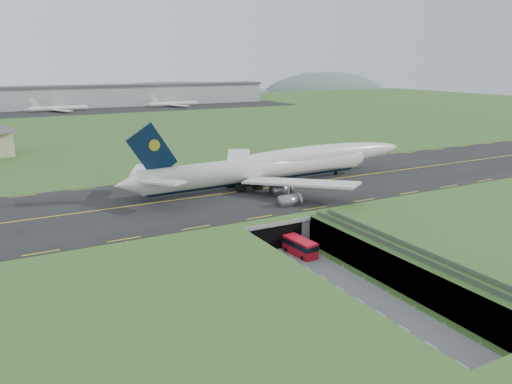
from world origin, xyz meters
TOP-DOWN VIEW (x-y plane):
  - ground at (0.00, 0.00)m, footprint 900.00×900.00m
  - airfield_deck at (0.00, 0.00)m, footprint 800.00×800.00m
  - trench_road at (0.00, -7.50)m, footprint 12.00×75.00m
  - taxiway at (0.00, 33.00)m, footprint 800.00×44.00m
  - tunnel_portal at (0.00, 16.71)m, footprint 17.00×22.30m
  - guideway at (11.00, -19.11)m, footprint 3.00×53.00m
  - jumbo_jet at (17.12, 35.89)m, footprint 86.98×57.22m
  - shuttle_tram at (2.45, 3.20)m, footprint 3.63×8.31m
  - cargo_terminal at (-0.13, 299.41)m, footprint 320.00×67.00m
  - distant_hills at (64.38, 430.00)m, footprint 700.00×91.00m

SIDE VIEW (x-z plane):
  - distant_hills at x=64.38m, z-range -34.00..26.00m
  - ground at x=0.00m, z-range 0.00..0.00m
  - trench_road at x=0.00m, z-range 0.00..0.20m
  - shuttle_tram at x=2.45m, z-range 0.16..3.45m
  - airfield_deck at x=0.00m, z-range 0.00..6.00m
  - tunnel_portal at x=0.00m, z-range 0.33..6.33m
  - guideway at x=11.00m, z-range 1.80..8.85m
  - taxiway at x=0.00m, z-range 6.00..6.18m
  - jumbo_jet at x=17.12m, z-range 1.61..20.55m
  - cargo_terminal at x=-0.13m, z-range 6.16..21.76m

